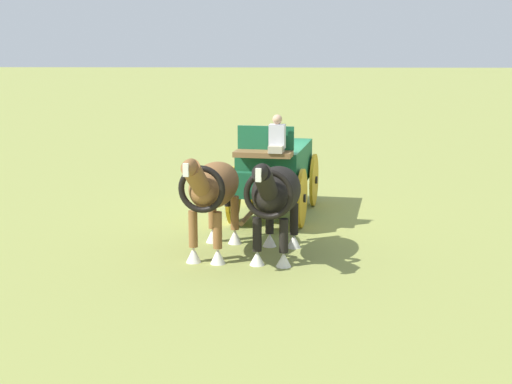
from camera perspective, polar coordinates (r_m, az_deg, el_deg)
ground_plane at (r=18.64m, az=1.56°, el=-1.73°), size 220.00×220.00×0.00m
show_wagon at (r=18.25m, az=1.52°, el=1.92°), size 6.03×2.35×2.73m
draft_horse_near at (r=14.57m, az=1.53°, el=-0.18°), size 3.00×1.28×2.20m
draft_horse_off at (r=14.82m, az=-3.43°, el=0.24°), size 3.19×1.26×2.26m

